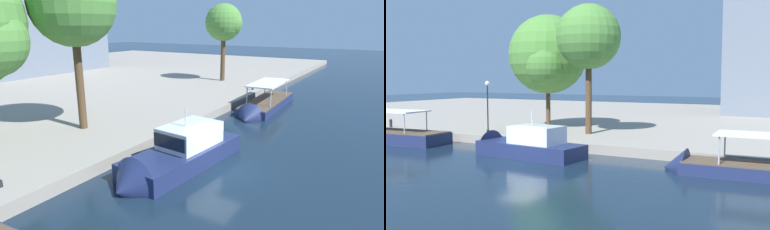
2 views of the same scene
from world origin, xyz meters
TOP-DOWN VIEW (x-y plane):
  - ground_plane at (0.00, 0.00)m, footprint 220.00×220.00m
  - motor_yacht_1 at (-1.07, 1.94)m, footprint 9.34×3.71m
  - tour_boat_2 at (14.55, 2.51)m, footprint 11.37×3.24m
  - mooring_bollard_1 at (20.22, 5.94)m, footprint 0.29×0.29m
  - tree_0 at (24.41, 11.89)m, footprint 4.81×5.00m
  - tree_2 at (-0.55, 10.80)m, footprint 5.85×5.72m

SIDE VIEW (x-z plane):
  - ground_plane at x=0.00m, z-range 0.00..0.00m
  - tour_boat_2 at x=14.55m, z-range -1.57..2.09m
  - motor_yacht_1 at x=-1.07m, z-range -1.68..2.86m
  - mooring_bollard_1 at x=20.22m, z-range 0.75..1.57m
  - tree_0 at x=24.41m, z-range 3.23..13.19m
  - tree_2 at x=-0.55m, z-range 3.73..15.19m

